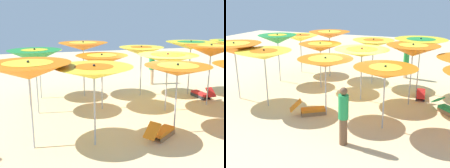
% 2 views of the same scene
% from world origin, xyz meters
% --- Properties ---
extents(ground, '(38.68, 38.68, 0.04)m').
position_xyz_m(ground, '(0.00, 0.00, -0.02)').
color(ground, beige).
extents(beach_umbrella_1, '(2.26, 2.26, 2.52)m').
position_xyz_m(beach_umbrella_1, '(-2.48, -1.58, 2.28)').
color(beach_umbrella_1, '#B2B2B7').
rests_on(beach_umbrella_1, ground).
extents(beach_umbrella_2, '(2.00, 2.00, 2.30)m').
position_xyz_m(beach_umbrella_2, '(-0.26, -2.06, 2.06)').
color(beach_umbrella_2, '#B2B2B7').
rests_on(beach_umbrella_2, ground).
extents(beach_umbrella_3, '(2.16, 2.16, 2.51)m').
position_xyz_m(beach_umbrella_3, '(2.27, -2.61, 2.29)').
color(beach_umbrella_3, '#B2B2B7').
rests_on(beach_umbrella_3, ground).
extents(beach_umbrella_4, '(2.01, 2.01, 2.22)m').
position_xyz_m(beach_umbrella_4, '(4.17, -2.88, 1.98)').
color(beach_umbrella_4, '#B2B2B7').
rests_on(beach_umbrella_4, ground).
extents(beach_umbrella_6, '(2.04, 2.04, 2.51)m').
position_xyz_m(beach_umbrella_6, '(-2.34, 0.05, 2.24)').
color(beach_umbrella_6, '#B2B2B7').
rests_on(beach_umbrella_6, ground).
extents(beach_umbrella_7, '(2.24, 2.24, 2.25)m').
position_xyz_m(beach_umbrella_7, '(-0.36, 0.21, 2.03)').
color(beach_umbrella_7, '#B2B2B7').
rests_on(beach_umbrella_7, ground).
extents(beach_umbrella_8, '(1.99, 1.99, 2.19)m').
position_xyz_m(beach_umbrella_8, '(1.93, -0.70, 1.95)').
color(beach_umbrella_8, '#B2B2B7').
rests_on(beach_umbrella_8, ground).
extents(beach_umbrella_9, '(1.91, 1.91, 2.45)m').
position_xyz_m(beach_umbrella_9, '(4.35, -0.88, 2.18)').
color(beach_umbrella_9, '#B2B2B7').
rests_on(beach_umbrella_9, ground).
extents(beach_umbrella_12, '(1.97, 1.97, 2.21)m').
position_xyz_m(beach_umbrella_12, '(0.38, 2.20, 2.00)').
color(beach_umbrella_12, '#B2B2B7').
rests_on(beach_umbrella_12, ground).
extents(beach_umbrella_13, '(2.10, 2.10, 2.31)m').
position_xyz_m(beach_umbrella_13, '(2.91, 2.24, 2.09)').
color(beach_umbrella_13, '#B2B2B7').
rests_on(beach_umbrella_13, ground).
extents(beach_umbrella_14, '(2.21, 2.21, 2.45)m').
position_xyz_m(beach_umbrella_14, '(4.57, 1.96, 2.18)').
color(beach_umbrella_14, '#B2B2B7').
rests_on(beach_umbrella_14, ground).
extents(lounger_1, '(1.28, 1.04, 0.62)m').
position_xyz_m(lounger_1, '(0.95, 2.41, 0.21)').
color(lounger_1, olive).
rests_on(lounger_1, ground).
extents(lounger_2, '(0.45, 1.31, 0.59)m').
position_xyz_m(lounger_2, '(-2.73, -0.83, 0.20)').
color(lounger_2, '#333338').
rests_on(lounger_2, ground).
extents(beachgoer_1, '(0.30, 0.30, 1.77)m').
position_xyz_m(beachgoer_1, '(-1.64, -3.84, 0.93)').
color(beachgoer_1, beige).
rests_on(beachgoer_1, ground).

